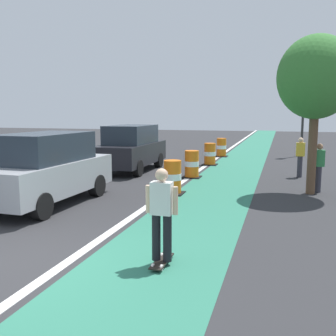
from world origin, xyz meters
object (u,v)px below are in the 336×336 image
Objects in this scene: traffic_barrel_mid at (192,164)px; traffic_barrel_back at (210,154)px; parked_suv_nearest at (46,169)px; traffic_light_corner at (304,97)px; pedestrian_waiting at (300,156)px; traffic_barrel_front at (172,178)px; pedestrian_crossing at (319,166)px; skateboarder_on_lane at (162,214)px; parked_suv_second at (131,148)px; traffic_barrel_far at (221,148)px; street_tree_sidewalk at (316,78)px.

traffic_barrel_back is (0.03, 3.95, 0.00)m from traffic_barrel_mid.
parked_suv_nearest is 0.91× the size of traffic_light_corner.
traffic_barrel_mid is 0.68× the size of pedestrian_waiting.
pedestrian_crossing is (4.53, 1.57, 0.33)m from traffic_barrel_front.
skateboarder_on_lane is 0.37× the size of parked_suv_second.
skateboarder_on_lane is 18.85m from traffic_light_corner.
traffic_barrel_far is 11.17m from street_tree_sidewalk.
skateboarder_on_lane is 16.88m from traffic_barrel_far.
street_tree_sidewalk reaches higher than pedestrian_waiting.
traffic_barrel_mid is at bearing -90.20° from traffic_barrel_far.
traffic_light_corner is (3.08, 18.41, 2.59)m from skateboarder_on_lane.
street_tree_sidewalk is at bearing -65.99° from traffic_barrel_far.
pedestrian_waiting is (4.15, -6.49, 0.33)m from traffic_barrel_far.
traffic_barrel_front is at bearing -163.59° from street_tree_sidewalk.
skateboarder_on_lane is 8.06m from street_tree_sidewalk.
traffic_barrel_front is at bearing 103.84° from skateboarder_on_lane.
traffic_barrel_back is 7.71m from traffic_light_corner.
street_tree_sidewalk is (4.28, 1.26, 3.14)m from traffic_barrel_front.
traffic_barrel_back is at bearing -89.96° from traffic_barrel_far.
pedestrian_waiting is (4.07, 4.56, 0.33)m from traffic_barrel_front.
traffic_barrel_back is at bearing 72.85° from parked_suv_nearest.
pedestrian_crossing reaches higher than traffic_barrel_front.
street_tree_sidewalk reaches higher than traffic_barrel_back.
traffic_barrel_back is 3.84m from traffic_barrel_far.
parked_suv_nearest is 6.41m from traffic_barrel_mid.
traffic_light_corner is at bearing 70.46° from traffic_barrel_front.
parked_suv_nearest is 4.27× the size of traffic_barrel_mid.
pedestrian_crossing is at bearing -81.34° from pedestrian_waiting.
traffic_barrel_mid is (2.94, 5.67, -0.50)m from parked_suv_nearest.
traffic_barrel_far is (-1.50, 16.81, -0.38)m from skateboarder_on_lane.
traffic_barrel_front is (-1.42, 5.75, -0.38)m from skateboarder_on_lane.
traffic_barrel_mid is 4.95m from pedestrian_crossing.
traffic_barrel_far is 5.68m from traffic_light_corner.
pedestrian_crossing is at bearing -64.09° from traffic_barrel_far.
pedestrian_waiting reaches higher than traffic_barrel_far.
parked_suv_second is at bearing -114.18° from traffic_barrel_far.
parked_suv_second is 2.86× the size of pedestrian_crossing.
traffic_barrel_front is 0.68× the size of pedestrian_crossing.
parked_suv_nearest is 8.61m from street_tree_sidewalk.
traffic_barrel_front is 0.68× the size of pedestrian_waiting.
pedestrian_crossing reaches higher than traffic_barrel_mid.
pedestrian_crossing and pedestrian_waiting have the same top height.
traffic_barrel_far is (2.97, 13.46, -0.50)m from parked_suv_nearest.
parked_suv_nearest is 13.80m from traffic_barrel_far.
traffic_barrel_far is at bearing 115.91° from pedestrian_crossing.
traffic_barrel_front is 3.27m from traffic_barrel_mid.
traffic_barrel_back is 0.21× the size of traffic_light_corner.
parked_suv_second reaches higher than traffic_barrel_back.
parked_suv_second is 4.22× the size of traffic_barrel_mid.
street_tree_sidewalk reaches higher than traffic_barrel_mid.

